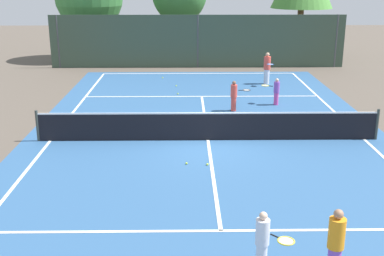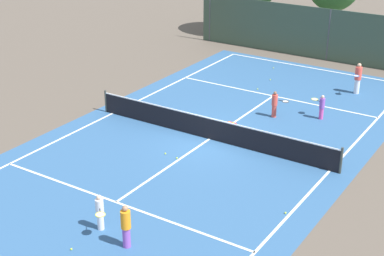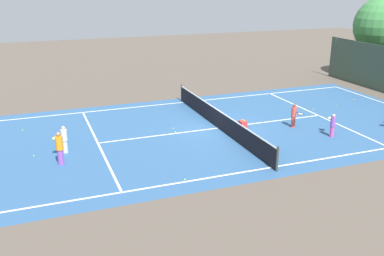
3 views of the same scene
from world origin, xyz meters
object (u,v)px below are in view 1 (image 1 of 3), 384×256
(player_0, at_px, (267,68))
(player_1, at_px, (234,95))
(player_3, at_px, (336,244))
(player_4, at_px, (276,91))
(ball_crate, at_px, (215,124))
(tennis_ball_4, at_px, (163,78))
(tennis_ball_2, at_px, (178,94))
(tennis_ball_0, at_px, (187,163))
(tennis_ball_7, at_px, (207,164))
(tennis_ball_1, at_px, (176,86))
(player_2, at_px, (263,241))

(player_0, distance_m, player_1, 5.77)
(player_3, distance_m, player_4, 13.16)
(ball_crate, height_order, tennis_ball_4, ball_crate)
(player_1, xyz_separation_m, ball_crate, (-0.96, -2.54, -0.49))
(player_0, xyz_separation_m, player_1, (-2.22, -5.32, -0.18))
(player_3, height_order, tennis_ball_2, player_3)
(player_0, height_order, tennis_ball_0, player_0)
(ball_crate, bearing_deg, tennis_ball_7, -96.96)
(player_0, xyz_separation_m, tennis_ball_0, (-4.27, -11.45, -0.82))
(tennis_ball_0, xyz_separation_m, tennis_ball_2, (-0.38, 9.13, 0.00))
(tennis_ball_1, bearing_deg, tennis_ball_0, -87.45)
(player_1, bearing_deg, player_3, -86.62)
(tennis_ball_0, bearing_deg, tennis_ball_7, -7.78)
(player_1, xyz_separation_m, tennis_ball_2, (-2.42, 3.01, -0.64))
(player_3, height_order, tennis_ball_0, player_3)
(ball_crate, height_order, tennis_ball_1, ball_crate)
(player_4, bearing_deg, tennis_ball_2, 155.18)
(player_4, relative_size, tennis_ball_2, 18.02)
(player_1, relative_size, player_4, 1.08)
(tennis_ball_1, bearing_deg, player_2, -83.34)
(player_2, xyz_separation_m, tennis_ball_0, (-1.45, 5.70, -0.63))
(player_1, xyz_separation_m, tennis_ball_0, (-2.04, -6.13, -0.64))
(tennis_ball_7, bearing_deg, tennis_ball_2, 96.26)
(ball_crate, bearing_deg, tennis_ball_4, 104.10)
(player_0, xyz_separation_m, ball_crate, (-3.18, -7.86, -0.67))
(player_4, distance_m, tennis_ball_4, 7.89)
(player_0, height_order, ball_crate, player_0)
(player_2, distance_m, tennis_ball_2, 14.96)
(player_0, height_order, player_2, player_0)
(tennis_ball_0, height_order, tennis_ball_4, same)
(player_2, distance_m, tennis_ball_0, 5.91)
(tennis_ball_0, bearing_deg, player_3, -65.24)
(tennis_ball_4, xyz_separation_m, tennis_ball_7, (1.91, -13.07, 0.00))
(player_3, distance_m, tennis_ball_4, 19.40)
(player_4, height_order, tennis_ball_1, player_4)
(tennis_ball_2, bearing_deg, tennis_ball_7, -83.74)
(player_3, distance_m, tennis_ball_7, 6.31)
(player_3, height_order, tennis_ball_7, player_3)
(player_2, height_order, player_3, player_3)
(player_1, distance_m, ball_crate, 2.76)
(player_4, bearing_deg, player_3, -95.29)
(tennis_ball_4, bearing_deg, player_0, -15.45)
(tennis_ball_0, xyz_separation_m, tennis_ball_7, (0.63, -0.09, 0.00))
(tennis_ball_0, bearing_deg, player_4, 60.86)
(tennis_ball_7, bearing_deg, player_4, 65.17)
(player_4, bearing_deg, player_1, -152.65)
(player_0, xyz_separation_m, tennis_ball_7, (-3.63, -11.53, -0.82))
(player_4, xyz_separation_m, tennis_ball_0, (-3.97, -7.12, -0.59))
(player_3, relative_size, tennis_ball_2, 22.28)
(tennis_ball_0, height_order, tennis_ball_2, same)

